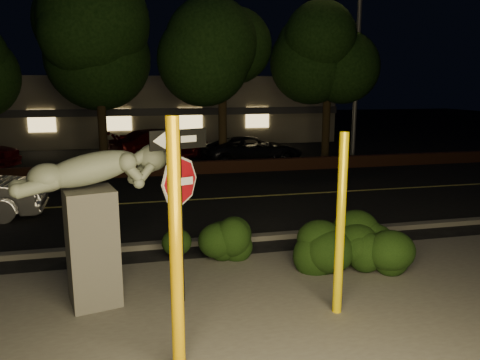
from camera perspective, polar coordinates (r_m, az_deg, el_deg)
The scene contains 21 objects.
ground at distance 17.42m, azimuth -8.40°, elevation -0.20°, with size 90.00×90.00×0.00m, color black.
patio at distance 7.09m, azimuth -0.35°, elevation -18.04°, with size 14.00×6.00×0.02m, color #4C4944.
road at distance 14.50m, azimuth -7.39°, elevation -2.53°, with size 80.00×8.00×0.01m, color black.
lane_marking at distance 14.50m, azimuth -7.39°, elevation -2.48°, with size 80.00×0.12×0.01m, color #CAC051.
curb at distance 10.58m, azimuth -5.08°, elevation -7.52°, with size 80.00×0.25×0.12m, color #4C4944.
brick_wall at distance 18.65m, azimuth -8.77°, elevation 1.35°, with size 40.00×0.35×0.50m, color #4F2819.
parking_lot at distance 24.30m, azimuth -9.82°, elevation 3.09°, with size 40.00×12.00×0.01m, color black.
building at distance 32.06m, azimuth -10.84°, elevation 8.65°, with size 22.00×10.20×4.00m.
tree_far_b at distance 20.40m, azimuth -17.14°, elevation 18.23°, with size 5.20×5.20×8.41m.
tree_far_c at distance 20.30m, azimuth -2.22°, elevation 17.63°, with size 4.80×4.80×7.84m.
tree_far_d at distance 22.24m, azimuth 10.81°, elevation 16.27°, with size 4.40×4.40×7.42m.
yellow_pole_left at distance 5.64m, azimuth -7.81°, elevation -8.48°, with size 0.16×0.16×3.17m, color #FFBA04.
yellow_pole_right at distance 7.24m, azimuth 12.14°, elevation -5.46°, with size 0.14×0.14×2.84m, color yellow.
signpost at distance 7.35m, azimuth -7.33°, elevation -0.24°, with size 0.91×0.37×2.84m.
sculpture at distance 7.72m, azimuth -17.50°, elevation -3.46°, with size 2.40×1.14×2.56m.
hedge_center at distance 9.54m, azimuth -4.11°, elevation -6.97°, with size 1.85×0.87×0.96m, color black.
hedge_right at distance 9.23m, azimuth 12.25°, elevation -7.02°, with size 1.86×1.00×1.22m, color black.
hedge_far_right at distance 9.35m, azimuth 16.14°, elevation -7.47°, with size 1.54×0.96×1.07m, color black.
streetlight at distance 21.99m, azimuth 13.69°, elevation 17.24°, with size 1.46×0.51×9.76m.
parked_car_darkred at distance 22.36m, azimuth -9.41°, elevation 4.28°, with size 2.08×5.11×1.48m, color #410606.
parked_car_dark at distance 21.00m, azimuth 1.52°, elevation 3.65°, with size 2.07×4.48×1.25m, color black.
Camera 1 is at (-1.36, -7.01, 3.51)m, focal length 35.00 mm.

